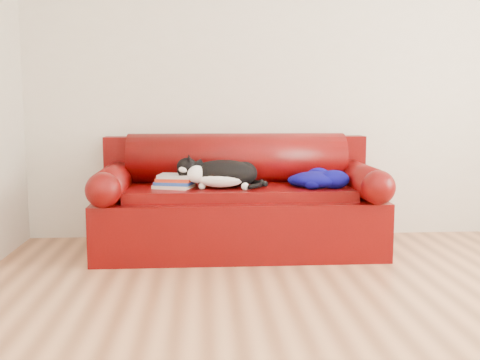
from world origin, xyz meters
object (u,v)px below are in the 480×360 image
object	(u,v)px
sofa_base	(239,220)
blanket	(317,179)
book_stack	(175,181)
cat	(222,175)

from	to	relation	value
sofa_base	blanket	distance (m)	0.67
book_stack	blanket	xyz separation A→B (m)	(1.05, -0.02, 0.01)
sofa_base	book_stack	size ratio (longest dim) A/B	6.62
book_stack	cat	bearing A→B (deg)	-6.10
book_stack	cat	xyz separation A→B (m)	(0.35, -0.04, 0.05)
sofa_base	book_stack	distance (m)	0.57
cat	blanket	bearing A→B (deg)	-4.38
cat	book_stack	bearing A→B (deg)	168.22
sofa_base	book_stack	bearing A→B (deg)	-169.46
cat	blanket	size ratio (longest dim) A/B	1.62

